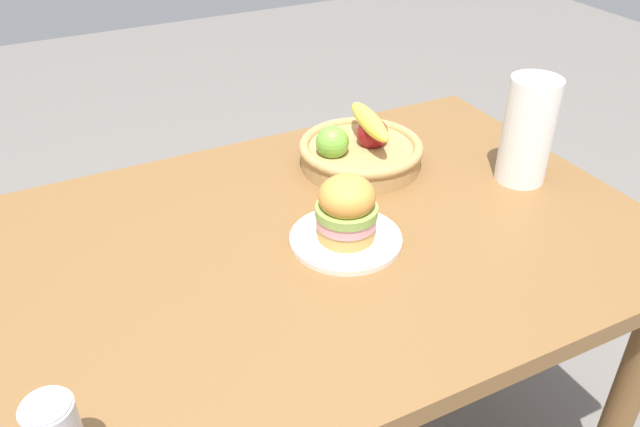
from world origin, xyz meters
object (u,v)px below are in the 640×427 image
(fruit_basket, at_px, (360,149))
(paper_towel_roll, at_px, (528,131))
(sandwich, at_px, (347,209))
(plate, at_px, (346,239))

(fruit_basket, bearing_deg, paper_towel_roll, -36.30)
(sandwich, bearing_deg, paper_towel_roll, 4.60)
(sandwich, height_order, fruit_basket, sandwich)
(sandwich, relative_size, paper_towel_roll, 0.55)
(fruit_basket, distance_m, paper_towel_roll, 0.37)
(fruit_basket, relative_size, paper_towel_roll, 1.21)
(sandwich, xyz_separation_m, paper_towel_roll, (0.47, 0.04, 0.04))
(plate, height_order, sandwich, sandwich)
(sandwich, distance_m, fruit_basket, 0.31)
(plate, relative_size, paper_towel_roll, 0.92)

